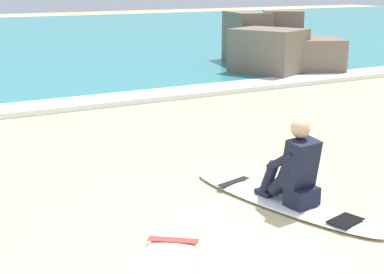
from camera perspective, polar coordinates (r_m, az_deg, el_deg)
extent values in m
plane|color=#CCB584|center=(5.47, 4.83, -10.69)|extent=(80.00, 80.00, 0.00)
cube|color=white|center=(11.30, -14.04, 3.03)|extent=(80.00, 0.90, 0.11)
ellipsoid|color=silver|center=(6.42, 8.95, -6.42)|extent=(1.13, 2.63, 0.07)
cube|color=black|center=(6.84, 4.21, -4.51)|extent=(0.49, 0.21, 0.01)
cube|color=black|center=(5.97, 15.24, -8.12)|extent=(0.41, 0.32, 0.01)
cube|color=black|center=(6.21, 11.01, -5.88)|extent=(0.35, 0.30, 0.20)
cylinder|color=black|center=(6.21, 9.21, -4.32)|extent=(0.20, 0.42, 0.43)
cylinder|color=black|center=(6.34, 7.79, -4.10)|extent=(0.15, 0.27, 0.42)
cube|color=black|center=(6.46, 7.26, -5.58)|extent=(0.13, 0.23, 0.05)
cylinder|color=black|center=(6.34, 10.49, -3.94)|extent=(0.20, 0.42, 0.43)
cylinder|color=black|center=(6.50, 9.26, -3.69)|extent=(0.15, 0.27, 0.42)
cube|color=black|center=(6.61, 8.79, -5.11)|extent=(0.13, 0.23, 0.05)
cube|color=black|center=(6.12, 10.91, -2.72)|extent=(0.37, 0.33, 0.57)
sphere|color=tan|center=(6.03, 10.89, 0.88)|extent=(0.21, 0.21, 0.21)
cylinder|color=black|center=(6.11, 9.00, -2.40)|extent=(0.14, 0.40, 0.31)
cylinder|color=black|center=(6.31, 10.81, -1.92)|extent=(0.14, 0.40, 0.31)
cube|color=red|center=(5.37, -1.91, -10.33)|extent=(0.44, 0.37, 0.01)
cube|color=#756656|center=(15.53, 11.81, 8.02)|extent=(2.00, 1.91, 0.93)
cube|color=#756656|center=(14.88, 7.71, 8.45)|extent=(1.88, 2.08, 1.22)
cube|color=#756656|center=(16.76, 5.52, 9.85)|extent=(1.28, 1.81, 1.54)
cube|color=#756656|center=(16.88, 9.07, 9.83)|extent=(1.44, 1.38, 1.58)
cube|color=brown|center=(16.26, 13.13, 7.83)|extent=(1.64, 1.88, 0.68)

